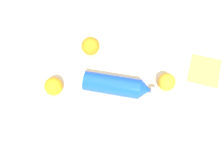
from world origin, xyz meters
TOP-DOWN VIEW (x-y plane):
  - ground_plane at (0.00, 0.00)m, footprint 2.40×2.40m
  - water_bottle at (0.00, 0.03)m, footprint 0.12×0.29m
  - orange_0 at (0.01, -0.21)m, footprint 0.07×0.07m
  - orange_1 at (-0.02, 0.22)m, footprint 0.07×0.07m
  - orange_2 at (-0.20, -0.08)m, footprint 0.08×0.08m
  - folded_napkin at (-0.10, 0.39)m, footprint 0.18×0.16m

SIDE VIEW (x-z plane):
  - ground_plane at x=0.00m, z-range 0.00..0.00m
  - folded_napkin at x=-0.10m, z-range 0.00..0.01m
  - orange_1 at x=-0.02m, z-range 0.00..0.07m
  - orange_0 at x=0.01m, z-range 0.00..0.07m
  - water_bottle at x=0.00m, z-range 0.00..0.08m
  - orange_2 at x=-0.20m, z-range 0.00..0.08m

